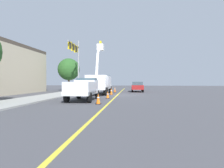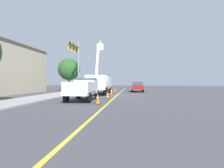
{
  "view_description": "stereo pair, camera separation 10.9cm",
  "coord_description": "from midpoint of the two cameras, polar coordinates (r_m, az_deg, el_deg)",
  "views": [
    {
      "loc": [
        -24.1,
        -3.36,
        1.72
      ],
      "look_at": [
        1.25,
        0.85,
        1.4
      ],
      "focal_mm": 31.26,
      "sensor_mm": 36.0,
      "label": 1
    },
    {
      "loc": [
        -24.09,
        -3.46,
        1.72
      ],
      "look_at": [
        1.25,
        0.85,
        1.4
      ],
      "focal_mm": 31.26,
      "sensor_mm": 36.0,
      "label": 2
    }
  ],
  "objects": [
    {
      "name": "lane_centre_stripe",
      "position": [
        24.4,
        1.37,
        -3.32
      ],
      "size": [
        49.91,
        3.37,
        0.01
      ],
      "primitive_type": "cube",
      "rotation": [
        0.0,
        0.0,
        0.06
      ],
      "color": "yellow",
      "rests_on": "ground"
    },
    {
      "name": "traffic_signal_mast",
      "position": [
        30.06,
        -10.64,
        8.07
      ],
      "size": [
        5.14,
        0.75,
        8.18
      ],
      "color": "gray",
      "rests_on": "ground"
    },
    {
      "name": "traffic_cone_trailing",
      "position": [
        30.99,
        0.74,
        -1.66
      ],
      "size": [
        0.4,
        0.4,
        0.88
      ],
      "color": "black",
      "rests_on": "ground"
    },
    {
      "name": "sidewalk_far_side",
      "position": [
        26.08,
        -15.46,
        -2.96
      ],
      "size": [
        60.11,
        7.45,
        0.12
      ],
      "primitive_type": "cube",
      "rotation": [
        0.0,
        0.0,
        0.06
      ],
      "color": "#9E9E99",
      "rests_on": "ground"
    },
    {
      "name": "passing_minivan",
      "position": [
        33.01,
        7.32,
        -0.59
      ],
      "size": [
        4.91,
        2.2,
        1.69
      ],
      "color": "maroon",
      "rests_on": "ground"
    },
    {
      "name": "service_pickup_truck",
      "position": [
        17.83,
        -8.53,
        -1.23
      ],
      "size": [
        5.72,
        2.48,
        2.06
      ],
      "color": "silver",
      "rests_on": "ground"
    },
    {
      "name": "traffic_cone_mid_rear",
      "position": [
        25.22,
        -0.33,
        -2.21
      ],
      "size": [
        0.4,
        0.4,
        0.88
      ],
      "color": "black",
      "rests_on": "ground"
    },
    {
      "name": "ground",
      "position": [
        24.4,
        1.37,
        -3.33
      ],
      "size": [
        120.0,
        120.0,
        0.0
      ],
      "primitive_type": "plane",
      "color": "#47474C"
    },
    {
      "name": "traffic_cone_leading",
      "position": [
        14.91,
        -4.26,
        -4.35
      ],
      "size": [
        0.4,
        0.4,
        0.83
      ],
      "color": "black",
      "rests_on": "ground"
    },
    {
      "name": "street_tree_right",
      "position": [
        36.37,
        -12.6,
        4.2
      ],
      "size": [
        3.98,
        3.98,
        5.94
      ],
      "color": "brown",
      "rests_on": "ground"
    },
    {
      "name": "utility_bucket_truck",
      "position": [
        26.99,
        -3.63,
        0.5
      ],
      "size": [
        8.34,
        3.02,
        7.48
      ],
      "color": "white",
      "rests_on": "ground"
    },
    {
      "name": "traffic_cone_mid_front",
      "position": [
        20.01,
        -1.42,
        -3.2
      ],
      "size": [
        0.4,
        0.4,
        0.72
      ],
      "color": "black",
      "rests_on": "ground"
    }
  ]
}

